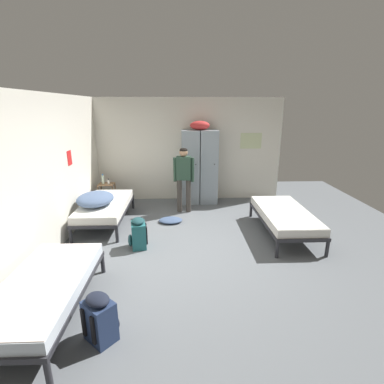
{
  "coord_description": "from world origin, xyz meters",
  "views": [
    {
      "loc": [
        -0.18,
        -4.57,
        2.41
      ],
      "look_at": [
        0.0,
        0.28,
        0.95
      ],
      "focal_mm": 26.75,
      "sensor_mm": 36.0,
      "label": 1
    }
  ],
  "objects_px": {
    "bed_left_front": "(44,288)",
    "lotion_bottle": "(109,182)",
    "person_traveler": "(184,174)",
    "shelf_unit": "(107,192)",
    "water_bottle": "(103,179)",
    "clothes_pile_denim": "(171,220)",
    "bedding_heap": "(95,199)",
    "backpack_navy": "(100,318)",
    "locker_bank": "(199,165)",
    "bed_left_rear": "(105,206)",
    "backpack_teal": "(138,234)",
    "bed_right": "(284,215)"
  },
  "relations": [
    {
      "from": "bed_left_rear",
      "to": "clothes_pile_denim",
      "type": "xyz_separation_m",
      "value": [
        1.37,
        0.0,
        -0.34
      ]
    },
    {
      "from": "lotion_bottle",
      "to": "bed_left_rear",
      "type": "bearing_deg",
      "value": -80.79
    },
    {
      "from": "bedding_heap",
      "to": "clothes_pile_denim",
      "type": "xyz_separation_m",
      "value": [
        1.5,
        0.21,
        -0.57
      ]
    },
    {
      "from": "person_traveler",
      "to": "lotion_bottle",
      "type": "relative_size",
      "value": 11.29
    },
    {
      "from": "shelf_unit",
      "to": "clothes_pile_denim",
      "type": "height_order",
      "value": "shelf_unit"
    },
    {
      "from": "person_traveler",
      "to": "water_bottle",
      "type": "relative_size",
      "value": 6.31
    },
    {
      "from": "bed_right",
      "to": "backpack_navy",
      "type": "relative_size",
      "value": 3.45
    },
    {
      "from": "bed_left_front",
      "to": "bed_right",
      "type": "xyz_separation_m",
      "value": [
        3.6,
        2.17,
        0.0
      ]
    },
    {
      "from": "backpack_navy",
      "to": "backpack_teal",
      "type": "xyz_separation_m",
      "value": [
        0.1,
        2.09,
        0.0
      ]
    },
    {
      "from": "locker_bank",
      "to": "bed_left_rear",
      "type": "distance_m",
      "value": 2.55
    },
    {
      "from": "bedding_heap",
      "to": "backpack_navy",
      "type": "xyz_separation_m",
      "value": [
        0.87,
        -3.01,
        -0.36
      ]
    },
    {
      "from": "backpack_navy",
      "to": "backpack_teal",
      "type": "height_order",
      "value": "same"
    },
    {
      "from": "bed_right",
      "to": "bedding_heap",
      "type": "relative_size",
      "value": 2.21
    },
    {
      "from": "locker_bank",
      "to": "bed_right",
      "type": "distance_m",
      "value": 2.6
    },
    {
      "from": "water_bottle",
      "to": "backpack_navy",
      "type": "height_order",
      "value": "water_bottle"
    },
    {
      "from": "locker_bank",
      "to": "backpack_navy",
      "type": "distance_m",
      "value": 4.82
    },
    {
      "from": "bed_left_front",
      "to": "bedding_heap",
      "type": "xyz_separation_m",
      "value": [
        -0.13,
        2.63,
        0.23
      ]
    },
    {
      "from": "bed_left_front",
      "to": "bedding_heap",
      "type": "distance_m",
      "value": 2.64
    },
    {
      "from": "lotion_bottle",
      "to": "person_traveler",
      "type": "bearing_deg",
      "value": -14.12
    },
    {
      "from": "locker_bank",
      "to": "water_bottle",
      "type": "bearing_deg",
      "value": -175.36
    },
    {
      "from": "water_bottle",
      "to": "backpack_teal",
      "type": "xyz_separation_m",
      "value": [
        1.17,
        -2.3,
        -0.42
      ]
    },
    {
      "from": "bedding_heap",
      "to": "backpack_navy",
      "type": "height_order",
      "value": "bedding_heap"
    },
    {
      "from": "person_traveler",
      "to": "clothes_pile_denim",
      "type": "bearing_deg",
      "value": -114.99
    },
    {
      "from": "bed_left_front",
      "to": "bedding_heap",
      "type": "height_order",
      "value": "bedding_heap"
    },
    {
      "from": "backpack_navy",
      "to": "backpack_teal",
      "type": "distance_m",
      "value": 2.09
    },
    {
      "from": "bed_left_front",
      "to": "backpack_teal",
      "type": "distance_m",
      "value": 1.91
    },
    {
      "from": "backpack_navy",
      "to": "clothes_pile_denim",
      "type": "relative_size",
      "value": 1.09
    },
    {
      "from": "shelf_unit",
      "to": "water_bottle",
      "type": "xyz_separation_m",
      "value": [
        -0.08,
        0.02,
        0.33
      ]
    },
    {
      "from": "shelf_unit",
      "to": "water_bottle",
      "type": "relative_size",
      "value": 2.37
    },
    {
      "from": "locker_bank",
      "to": "bed_right",
      "type": "height_order",
      "value": "locker_bank"
    },
    {
      "from": "backpack_teal",
      "to": "bed_left_front",
      "type": "bearing_deg",
      "value": -116.21
    },
    {
      "from": "person_traveler",
      "to": "lotion_bottle",
      "type": "bearing_deg",
      "value": 165.88
    },
    {
      "from": "locker_bank",
      "to": "backpack_navy",
      "type": "xyz_separation_m",
      "value": [
        -1.33,
        -4.58,
        -0.71
      ]
    },
    {
      "from": "lotion_bottle",
      "to": "backpack_navy",
      "type": "xyz_separation_m",
      "value": [
        0.92,
        -4.33,
        -0.37
      ]
    },
    {
      "from": "bed_right",
      "to": "clothes_pile_denim",
      "type": "relative_size",
      "value": 3.77
    },
    {
      "from": "bed_left_rear",
      "to": "bedding_heap",
      "type": "xyz_separation_m",
      "value": [
        -0.13,
        -0.21,
        0.23
      ]
    },
    {
      "from": "shelf_unit",
      "to": "lotion_bottle",
      "type": "bearing_deg",
      "value": -29.74
    },
    {
      "from": "lotion_bottle",
      "to": "backpack_navy",
      "type": "bearing_deg",
      "value": -77.93
    },
    {
      "from": "bed_left_front",
      "to": "lotion_bottle",
      "type": "bearing_deg",
      "value": 92.61
    },
    {
      "from": "locker_bank",
      "to": "shelf_unit",
      "type": "bearing_deg",
      "value": -174.71
    },
    {
      "from": "backpack_navy",
      "to": "shelf_unit",
      "type": "bearing_deg",
      "value": 102.83
    },
    {
      "from": "shelf_unit",
      "to": "backpack_navy",
      "type": "height_order",
      "value": "shelf_unit"
    },
    {
      "from": "lotion_bottle",
      "to": "backpack_teal",
      "type": "bearing_deg",
      "value": -65.49
    },
    {
      "from": "lotion_bottle",
      "to": "clothes_pile_denim",
      "type": "relative_size",
      "value": 0.27
    },
    {
      "from": "shelf_unit",
      "to": "bed_right",
      "type": "xyz_separation_m",
      "value": [
        3.85,
        -1.81,
        0.04
      ]
    },
    {
      "from": "water_bottle",
      "to": "backpack_teal",
      "type": "height_order",
      "value": "water_bottle"
    },
    {
      "from": "bed_right",
      "to": "bed_left_rear",
      "type": "bearing_deg",
      "value": 169.59
    },
    {
      "from": "locker_bank",
      "to": "bed_left_rear",
      "type": "relative_size",
      "value": 1.09
    },
    {
      "from": "bed_right",
      "to": "backpack_teal",
      "type": "xyz_separation_m",
      "value": [
        -2.76,
        -0.47,
        -0.12
      ]
    },
    {
      "from": "bedding_heap",
      "to": "lotion_bottle",
      "type": "height_order",
      "value": "bedding_heap"
    }
  ]
}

